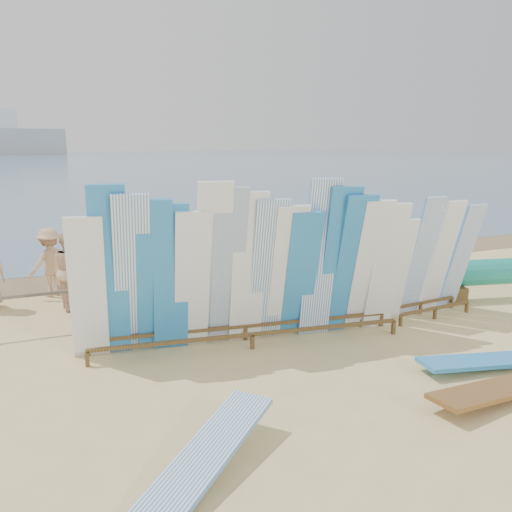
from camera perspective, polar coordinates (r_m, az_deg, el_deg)
name	(u,v)px	position (r m, az deg, el deg)	size (l,w,h in m)	color
ground	(229,367)	(9.29, -2.89, -11.60)	(160.00, 160.00, 0.00)	#DEC580
ocean	(35,159)	(136.09, -22.21, 9.41)	(320.00, 240.00, 0.02)	slate
wet_sand_strip	(142,274)	(15.92, -11.92, -1.84)	(40.00, 2.60, 0.01)	olive
fence	(180,288)	(11.79, -7.99, -3.33)	(12.08, 0.08, 0.90)	#665B4D
main_surfboard_rack	(248,273)	(9.84, -0.87, -1.76)	(6.25, 1.52, 3.08)	brown
side_surfboard_rack	(431,262)	(12.12, 17.98, -0.63)	(2.38, 0.89, 2.64)	brown
vendor_table	(342,306)	(11.41, 9.03, -5.25)	(0.99, 0.85, 1.11)	brown
flat_board_d	(493,367)	(10.12, 23.71, -10.62)	(0.56, 2.70, 0.07)	#277EC6
flat_board_c	(501,397)	(9.05, 24.42, -13.38)	(0.56, 2.70, 0.07)	brown
flat_board_e	(201,479)	(6.58, -5.82, -22.35)	(0.56, 2.70, 0.07)	white
beach_chair_left	(194,290)	(12.98, -6.54, -3.62)	(0.59, 0.61, 0.87)	red
beach_chair_right	(261,283)	(13.61, 0.52, -2.89)	(0.57, 0.58, 0.80)	red
stroller	(273,272)	(13.77, 1.80, -1.71)	(0.67, 0.90, 1.17)	red
beachgoer_6	(218,254)	(14.50, -4.07, 0.19)	(0.76, 0.36, 1.55)	tan
beachgoer_2	(71,270)	(12.89, -18.91, -1.40)	(0.86, 0.41, 1.77)	beige
beachgoer_7	(281,243)	(15.95, 2.68, 1.37)	(0.58, 0.32, 1.60)	#8C6042
beachgoer_extra_0	(364,241)	(16.86, 11.26, 1.60)	(0.99, 0.41, 1.53)	tan
beachgoer_3	(50,262)	(14.09, -20.86, -0.62)	(1.09, 0.45, 1.69)	tan
beachgoer_5	(137,246)	(15.29, -12.44, 1.02)	(1.67, 0.54, 1.80)	beige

